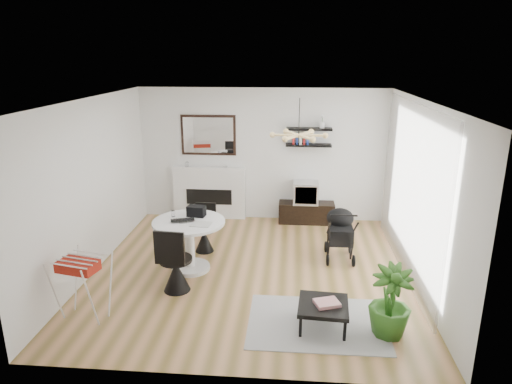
# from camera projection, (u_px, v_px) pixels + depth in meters

# --- Properties ---
(floor) EXTENTS (5.00, 5.00, 0.00)m
(floor) POSITION_uv_depth(u_px,v_px,m) (251.00, 271.00, 7.30)
(floor) COLOR olive
(floor) RESTS_ON ground
(ceiling) EXTENTS (5.00, 5.00, 0.00)m
(ceiling) POSITION_uv_depth(u_px,v_px,m) (251.00, 100.00, 6.51)
(ceiling) COLOR white
(ceiling) RESTS_ON wall_back
(wall_back) EXTENTS (5.00, 0.00, 5.00)m
(wall_back) POSITION_uv_depth(u_px,v_px,m) (262.00, 155.00, 9.29)
(wall_back) COLOR white
(wall_back) RESTS_ON floor
(wall_left) EXTENTS (0.00, 5.00, 5.00)m
(wall_left) POSITION_uv_depth(u_px,v_px,m) (92.00, 187.00, 7.10)
(wall_left) COLOR white
(wall_left) RESTS_ON floor
(wall_right) EXTENTS (0.00, 5.00, 5.00)m
(wall_right) POSITION_uv_depth(u_px,v_px,m) (420.00, 194.00, 6.71)
(wall_right) COLOR white
(wall_right) RESTS_ON floor
(sheer_curtain) EXTENTS (0.04, 3.60, 2.60)m
(sheer_curtain) POSITION_uv_depth(u_px,v_px,m) (410.00, 190.00, 6.91)
(sheer_curtain) COLOR white
(sheer_curtain) RESTS_ON wall_right
(fireplace) EXTENTS (1.50, 0.17, 2.16)m
(fireplace) POSITION_uv_depth(u_px,v_px,m) (209.00, 186.00, 9.49)
(fireplace) COLOR white
(fireplace) RESTS_ON floor
(shelf_lower) EXTENTS (0.90, 0.25, 0.04)m
(shelf_lower) POSITION_uv_depth(u_px,v_px,m) (309.00, 145.00, 9.02)
(shelf_lower) COLOR black
(shelf_lower) RESTS_ON wall_back
(shelf_upper) EXTENTS (0.90, 0.25, 0.04)m
(shelf_upper) POSITION_uv_depth(u_px,v_px,m) (309.00, 129.00, 8.92)
(shelf_upper) COLOR black
(shelf_upper) RESTS_ON wall_back
(pendant_lamp) EXTENTS (0.90, 0.90, 0.10)m
(pendant_lamp) POSITION_uv_depth(u_px,v_px,m) (299.00, 135.00, 6.90)
(pendant_lamp) COLOR #E1BE76
(pendant_lamp) RESTS_ON ceiling
(tv_console) EXTENTS (1.12, 0.39, 0.42)m
(tv_console) POSITION_uv_depth(u_px,v_px,m) (306.00, 213.00, 9.35)
(tv_console) COLOR black
(tv_console) RESTS_ON floor
(crt_tv) EXTENTS (0.50, 0.44, 0.44)m
(crt_tv) POSITION_uv_depth(u_px,v_px,m) (306.00, 192.00, 9.22)
(crt_tv) COLOR silver
(crt_tv) RESTS_ON tv_console
(dining_table) EXTENTS (1.14, 1.14, 0.83)m
(dining_table) POSITION_uv_depth(u_px,v_px,m) (189.00, 238.00, 7.20)
(dining_table) COLOR white
(dining_table) RESTS_ON floor
(laptop) EXTENTS (0.42, 0.33, 0.03)m
(laptop) POSITION_uv_depth(u_px,v_px,m) (183.00, 222.00, 7.04)
(laptop) COLOR black
(laptop) RESTS_ON dining_table
(black_bag) EXTENTS (0.31, 0.22, 0.17)m
(black_bag) POSITION_uv_depth(u_px,v_px,m) (196.00, 211.00, 7.31)
(black_bag) COLOR black
(black_bag) RESTS_ON dining_table
(newspaper) EXTENTS (0.33, 0.29, 0.01)m
(newspaper) POSITION_uv_depth(u_px,v_px,m) (201.00, 224.00, 6.97)
(newspaper) COLOR silver
(newspaper) RESTS_ON dining_table
(drinking_glass) EXTENTS (0.06, 0.06, 0.10)m
(drinking_glass) POSITION_uv_depth(u_px,v_px,m) (173.00, 214.00, 7.29)
(drinking_glass) COLOR white
(drinking_glass) RESTS_ON dining_table
(chair_far) EXTENTS (0.40, 0.41, 0.84)m
(chair_far) POSITION_uv_depth(u_px,v_px,m) (205.00, 237.00, 7.98)
(chair_far) COLOR black
(chair_far) RESTS_ON floor
(chair_near) EXTENTS (0.48, 0.50, 1.00)m
(chair_near) POSITION_uv_depth(u_px,v_px,m) (176.00, 271.00, 6.60)
(chair_near) COLOR black
(chair_near) RESTS_ON floor
(drying_rack) EXTENTS (0.68, 0.65, 0.86)m
(drying_rack) POSITION_uv_depth(u_px,v_px,m) (83.00, 286.00, 5.89)
(drying_rack) COLOR white
(drying_rack) RESTS_ON floor
(stroller) EXTENTS (0.47, 0.78, 0.94)m
(stroller) POSITION_uv_depth(u_px,v_px,m) (340.00, 235.00, 7.68)
(stroller) COLOR black
(stroller) RESTS_ON floor
(rug) EXTENTS (1.77, 1.28, 0.01)m
(rug) POSITION_uv_depth(u_px,v_px,m) (317.00, 323.00, 5.88)
(rug) COLOR gray
(rug) RESTS_ON floor
(coffee_table) EXTENTS (0.66, 0.66, 0.32)m
(coffee_table) POSITION_uv_depth(u_px,v_px,m) (323.00, 306.00, 5.72)
(coffee_table) COLOR black
(coffee_table) RESTS_ON rug
(magazines) EXTENTS (0.36, 0.32, 0.04)m
(magazines) POSITION_uv_depth(u_px,v_px,m) (327.00, 303.00, 5.69)
(magazines) COLOR #C4313E
(magazines) RESTS_ON coffee_table
(potted_plant) EXTENTS (0.53, 0.53, 0.92)m
(potted_plant) POSITION_uv_depth(u_px,v_px,m) (390.00, 302.00, 5.52)
(potted_plant) COLOR #2C5F1B
(potted_plant) RESTS_ON floor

